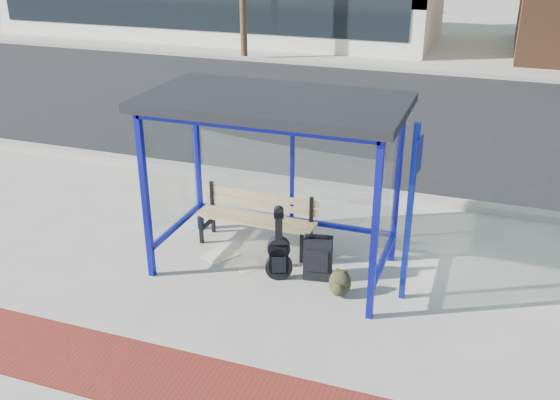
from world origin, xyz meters
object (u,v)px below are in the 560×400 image
at_px(suitcase, 318,258).
at_px(backpack, 340,284).
at_px(bench, 257,216).
at_px(guitar_bag, 279,255).

height_order(suitcase, backpack, suitcase).
xyz_separation_m(bench, suitcase, (1.12, -0.61, -0.18)).
bearing_deg(backpack, bench, 145.96).
bearing_deg(suitcase, backpack, -48.38).
bearing_deg(bench, backpack, -29.58).
xyz_separation_m(guitar_bag, backpack, (0.87, -0.12, -0.20)).
bearing_deg(suitcase, guitar_bag, -166.93).
bearing_deg(bench, guitar_bag, -50.02).
bearing_deg(guitar_bag, suitcase, 1.00).
height_order(bench, backpack, bench).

